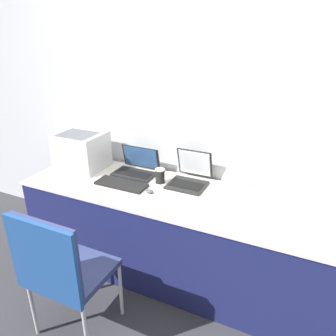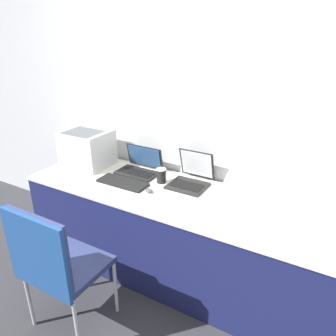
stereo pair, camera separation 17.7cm
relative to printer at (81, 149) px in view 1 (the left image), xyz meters
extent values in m
plane|color=#333338|center=(1.03, -0.46, -0.90)|extent=(14.00, 14.00, 0.00)
cube|color=silver|center=(1.03, 0.30, 0.40)|extent=(8.00, 0.05, 2.60)
cube|color=#191E51|center=(1.03, -0.11, -0.54)|extent=(2.56, 0.69, 0.71)
cube|color=silver|center=(1.03, -0.11, -0.18)|extent=(2.58, 0.71, 0.02)
cube|color=silver|center=(0.00, 0.00, -0.01)|extent=(0.39, 0.34, 0.31)
cube|color=#51565B|center=(0.00, -0.03, 0.12)|extent=(0.32, 0.26, 0.06)
cube|color=black|center=(0.50, 0.04, -0.16)|extent=(0.35, 0.20, 0.02)
cube|color=black|center=(0.50, 0.03, -0.15)|extent=(0.31, 0.11, 0.00)
cube|color=black|center=(0.50, 0.17, -0.05)|extent=(0.35, 0.05, 0.20)
cube|color=#2D5184|center=(0.50, 0.16, -0.05)|extent=(0.31, 0.04, 0.18)
cube|color=black|center=(0.97, 0.04, -0.16)|extent=(0.29, 0.25, 0.02)
cube|color=black|center=(0.97, 0.03, -0.15)|extent=(0.25, 0.14, 0.00)
cube|color=black|center=(0.97, 0.20, -0.03)|extent=(0.29, 0.08, 0.24)
cube|color=silver|center=(0.97, 0.20, -0.03)|extent=(0.26, 0.06, 0.21)
cube|color=black|center=(0.50, -0.16, -0.16)|extent=(0.41, 0.16, 0.02)
cylinder|color=black|center=(0.76, 0.01, -0.11)|extent=(0.07, 0.07, 0.11)
cylinder|color=white|center=(0.76, 0.01, -0.06)|extent=(0.08, 0.08, 0.01)
ellipsoid|color=#4C4C51|center=(0.77, -0.19, -0.15)|extent=(0.06, 0.04, 0.03)
cube|color=navy|center=(0.58, -0.85, -0.44)|extent=(0.46, 0.41, 0.04)
cube|color=navy|center=(0.58, -1.04, -0.20)|extent=(0.46, 0.03, 0.45)
cylinder|color=silver|center=(0.37, -0.67, -0.68)|extent=(0.02, 0.02, 0.44)
cylinder|color=silver|center=(0.79, -0.67, -0.68)|extent=(0.02, 0.02, 0.44)
cylinder|color=silver|center=(0.37, -1.04, -0.68)|extent=(0.02, 0.02, 0.44)
cylinder|color=silver|center=(0.79, -1.04, -0.68)|extent=(0.02, 0.02, 0.44)
cube|color=#1E478C|center=(0.58, -1.07, -0.22)|extent=(0.48, 0.02, 0.50)
camera|label=1|loc=(1.82, -2.09, 0.97)|focal=35.00mm
camera|label=2|loc=(1.97, -2.00, 0.97)|focal=35.00mm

